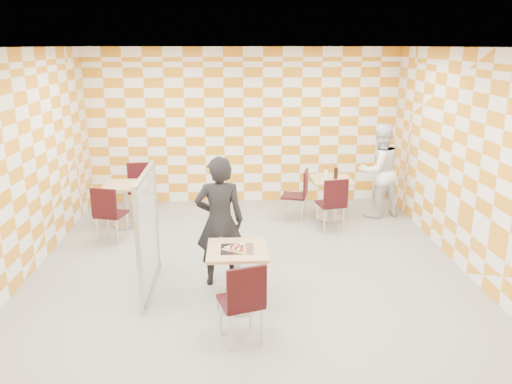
% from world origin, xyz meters
% --- Properties ---
extents(room_shell, '(7.00, 7.00, 7.00)m').
position_xyz_m(room_shell, '(0.00, 0.54, 1.50)').
color(room_shell, gray).
rests_on(room_shell, ground).
extents(main_table, '(0.70, 0.70, 0.75)m').
position_xyz_m(main_table, '(-0.16, -0.77, 0.51)').
color(main_table, tan).
rests_on(main_table, ground).
extents(second_table, '(0.70, 0.70, 0.75)m').
position_xyz_m(second_table, '(1.53, 2.32, 0.51)').
color(second_table, tan).
rests_on(second_table, ground).
extents(empty_table, '(0.70, 0.70, 0.75)m').
position_xyz_m(empty_table, '(-2.06, 2.13, 0.51)').
color(empty_table, tan).
rests_on(empty_table, ground).
extents(chair_main_front, '(0.53, 0.54, 0.92)m').
position_xyz_m(chair_main_front, '(-0.11, -1.56, 0.54)').
color(chair_main_front, black).
rests_on(chair_main_front, ground).
extents(chair_second_front, '(0.50, 0.50, 0.92)m').
position_xyz_m(chair_second_front, '(1.45, 1.70, 0.54)').
color(chair_second_front, black).
rests_on(chair_second_front, ground).
extents(chair_second_side, '(0.52, 0.52, 0.92)m').
position_xyz_m(chair_second_side, '(0.96, 2.27, 0.54)').
color(chair_second_side, black).
rests_on(chair_second_side, ground).
extents(chair_empty_near, '(0.51, 0.52, 0.92)m').
position_xyz_m(chair_empty_near, '(-2.17, 1.34, 0.54)').
color(chair_empty_near, black).
rests_on(chair_empty_near, ground).
extents(chair_empty_far, '(0.48, 0.48, 0.92)m').
position_xyz_m(chair_empty_far, '(-1.96, 2.88, 0.54)').
color(chair_empty_far, black).
rests_on(chair_empty_far, ground).
extents(partition, '(0.08, 1.38, 1.55)m').
position_xyz_m(partition, '(-1.28, -0.24, 0.79)').
color(partition, white).
rests_on(partition, ground).
extents(man_dark, '(0.64, 0.44, 1.72)m').
position_xyz_m(man_dark, '(-0.38, -0.13, 0.86)').
color(man_dark, black).
rests_on(man_dark, ground).
extents(man_white, '(1.00, 0.88, 1.71)m').
position_xyz_m(man_white, '(2.42, 2.46, 0.85)').
color(man_white, white).
rests_on(man_white, ground).
extents(pizza_on_foil, '(0.40, 0.40, 0.04)m').
position_xyz_m(pizza_on_foil, '(-0.16, -0.78, 0.77)').
color(pizza_on_foil, silver).
rests_on(pizza_on_foil, main_table).
extents(sport_bottle, '(0.06, 0.06, 0.20)m').
position_xyz_m(sport_bottle, '(1.44, 2.39, 0.84)').
color(sport_bottle, white).
rests_on(sport_bottle, second_table).
extents(soda_bottle, '(0.07, 0.07, 0.23)m').
position_xyz_m(soda_bottle, '(1.61, 2.32, 0.85)').
color(soda_bottle, black).
rests_on(soda_bottle, second_table).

